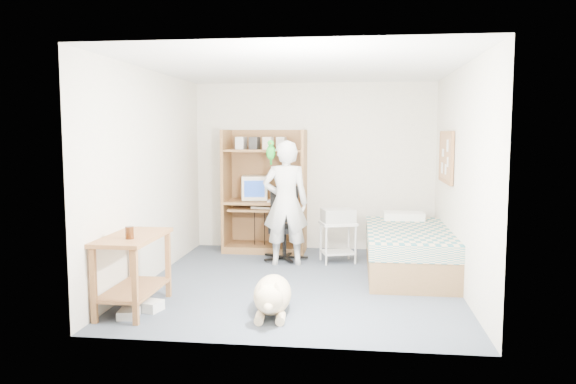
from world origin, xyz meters
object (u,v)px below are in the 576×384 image
at_px(bed, 408,250).
at_px(person, 286,203).
at_px(side_desk, 133,261).
at_px(computer_hutch, 265,196).
at_px(office_chair, 284,234).
at_px(dog, 272,295).
at_px(printer_cart, 338,236).

xyz_separation_m(bed, person, (-1.59, 0.28, 0.54)).
xyz_separation_m(bed, side_desk, (-2.85, -1.82, 0.21)).
height_order(computer_hutch, bed, computer_hutch).
height_order(bed, person, person).
relative_size(bed, person, 1.22).
height_order(computer_hutch, office_chair, computer_hutch).
distance_m(side_desk, person, 2.47).
xyz_separation_m(bed, office_chair, (-1.65, 0.58, 0.07)).
bearing_deg(side_desk, dog, 0.96).
relative_size(computer_hutch, printer_cart, 3.27).
height_order(bed, office_chair, office_chair).
xyz_separation_m(side_desk, printer_cart, (1.95, 2.30, -0.13)).
bearing_deg(dog, printer_cart, 71.66).
bearing_deg(printer_cart, computer_hutch, 132.42).
bearing_deg(office_chair, side_desk, -123.98).
xyz_separation_m(person, dog, (0.13, -2.07, -0.64)).
bearing_deg(side_desk, computer_hutch, 73.86).
distance_m(computer_hutch, bed, 2.35).
height_order(bed, side_desk, side_desk).
distance_m(computer_hutch, person, 0.94).
bearing_deg(bed, office_chair, 160.58).
bearing_deg(bed, printer_cart, 151.68).
bearing_deg(side_desk, person, 58.91).
distance_m(dog, printer_cart, 2.35).
xyz_separation_m(computer_hutch, side_desk, (-0.85, -2.94, -0.33)).
height_order(computer_hutch, side_desk, computer_hutch).
distance_m(computer_hutch, side_desk, 3.08).
bearing_deg(computer_hutch, bed, -29.29).
bearing_deg(office_chair, bed, -26.71).
xyz_separation_m(side_desk, office_chair, (1.20, 2.40, -0.14)).
bearing_deg(computer_hutch, office_chair, -56.78).
relative_size(computer_hutch, person, 1.09).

